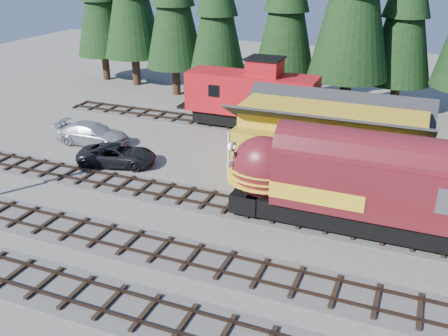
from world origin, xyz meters
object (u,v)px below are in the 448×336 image
at_px(caboose, 252,97).
at_px(pickup_truck_a, 117,155).
at_px(depot, 329,136).
at_px(pickup_truck_b, 93,134).
at_px(locomotive, 366,189).

relative_size(caboose, pickup_truck_a, 2.01).
bearing_deg(depot, pickup_truck_b, -177.30).
distance_m(depot, locomotive, 7.29).
bearing_deg(caboose, pickup_truck_b, -141.24).
distance_m(locomotive, pickup_truck_a, 17.89).
xyz_separation_m(locomotive, pickup_truck_a, (-17.58, 2.77, -1.81)).
relative_size(depot, pickup_truck_a, 2.32).
bearing_deg(pickup_truck_a, caboose, -45.93).
xyz_separation_m(pickup_truck_a, pickup_truck_b, (-4.17, 2.86, 0.09)).
bearing_deg(pickup_truck_b, locomotive, -108.45).
height_order(locomotive, pickup_truck_a, locomotive).
bearing_deg(caboose, depot, -42.98).
xyz_separation_m(caboose, pickup_truck_a, (-6.26, -11.23, -2.06)).
relative_size(depot, pickup_truck_b, 2.16).
distance_m(locomotive, pickup_truck_b, 22.53).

